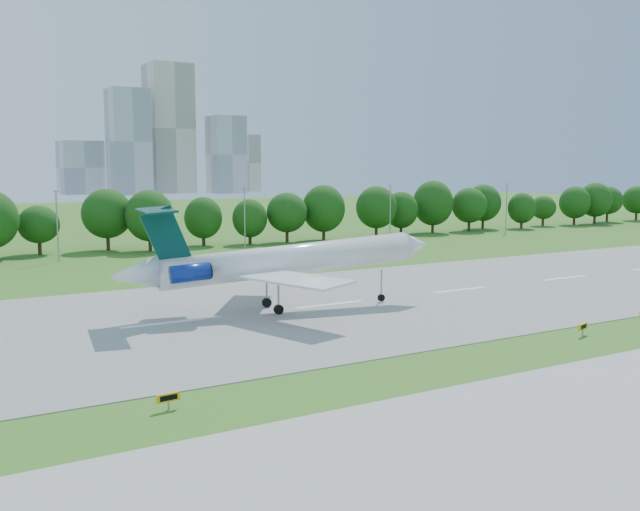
{
  "coord_description": "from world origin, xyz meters",
  "views": [
    {
      "loc": [
        -42.5,
        -45.45,
        16.08
      ],
      "look_at": [
        -5.37,
        18.0,
        6.99
      ],
      "focal_mm": 40.0,
      "sensor_mm": 36.0,
      "label": 1
    }
  ],
  "objects": [
    {
      "name": "skyline",
      "position": [
        100.16,
        390.61,
        30.46
      ],
      "size": [
        127.0,
        52.0,
        80.0
      ],
      "color": "#B2B2B7",
      "rests_on": "ground"
    },
    {
      "name": "taxi_sign_left",
      "position": [
        -28.04,
        -0.73,
        0.85
      ],
      "size": [
        1.65,
        0.33,
        1.15
      ],
      "rotation": [
        0.0,
        0.0,
        0.08
      ],
      "color": "gray",
      "rests_on": "ground"
    },
    {
      "name": "ground",
      "position": [
        0.0,
        0.0,
        0.0
      ],
      "size": [
        600.0,
        600.0,
        0.0
      ],
      "primitive_type": "plane",
      "color": "#34671B",
      "rests_on": "ground"
    },
    {
      "name": "tree_line",
      "position": [
        0.0,
        92.0,
        6.19
      ],
      "size": [
        288.4,
        8.4,
        10.4
      ],
      "color": "#382314",
      "rests_on": "ground"
    },
    {
      "name": "taxi_sign_right",
      "position": [
        13.15,
        -0.41,
        0.91
      ],
      "size": [
        1.73,
        0.73,
        1.23
      ],
      "rotation": [
        0.0,
        0.0,
        0.32
      ],
      "color": "gray",
      "rests_on": "ground"
    },
    {
      "name": "light_poles",
      "position": [
        -2.5,
        82.0,
        6.34
      ],
      "size": [
        175.9,
        0.25,
        12.19
      ],
      "color": "gray",
      "rests_on": "ground"
    },
    {
      "name": "runway",
      "position": [
        0.0,
        25.0,
        0.04
      ],
      "size": [
        400.0,
        45.0,
        0.08
      ],
      "primitive_type": "cube",
      "color": "gray",
      "rests_on": "ground"
    },
    {
      "name": "airliner",
      "position": [
        -7.2,
        25.28,
        5.75
      ],
      "size": [
        37.37,
        26.91,
        12.15
      ],
      "rotation": [
        0.0,
        -0.07,
        -0.15
      ],
      "color": "white",
      "rests_on": "ground"
    }
  ]
}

